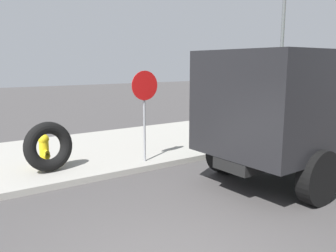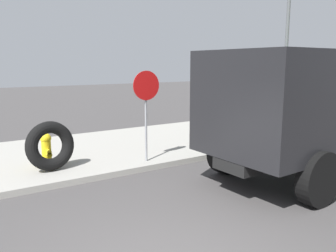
# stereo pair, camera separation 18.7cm
# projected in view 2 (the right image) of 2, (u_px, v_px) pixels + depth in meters

# --- Properties ---
(sidewalk_curb) EXTENTS (36.00, 5.00, 0.15)m
(sidewalk_curb) POSITION_uv_depth(u_px,v_px,m) (42.00, 158.00, 9.92)
(sidewalk_curb) COLOR #99968E
(sidewalk_curb) RESTS_ON ground
(fire_hydrant) EXTENTS (0.27, 0.62, 0.82)m
(fire_hydrant) POSITION_uv_depth(u_px,v_px,m) (46.00, 148.00, 8.98)
(fire_hydrant) COLOR yellow
(fire_hydrant) RESTS_ON sidewalk_curb
(loose_tire) EXTENTS (1.25, 0.57, 1.23)m
(loose_tire) POSITION_uv_depth(u_px,v_px,m) (50.00, 146.00, 8.45)
(loose_tire) COLOR black
(loose_tire) RESTS_ON sidewalk_curb
(stop_sign) EXTENTS (0.76, 0.08, 2.40)m
(stop_sign) POSITION_uv_depth(u_px,v_px,m) (146.00, 99.00, 9.07)
(stop_sign) COLOR gray
(stop_sign) RESTS_ON sidewalk_curb
(dump_truck_green) EXTENTS (7.06, 2.93, 3.00)m
(dump_truck_green) POSITION_uv_depth(u_px,v_px,m) (325.00, 109.00, 8.70)
(dump_truck_green) COLOR #237033
(dump_truck_green) RESTS_ON ground
(street_light_pole) EXTENTS (0.12, 0.12, 5.13)m
(street_light_pole) POSITION_uv_depth(u_px,v_px,m) (285.00, 64.00, 12.41)
(street_light_pole) COLOR #595B5E
(street_light_pole) RESTS_ON sidewalk_curb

